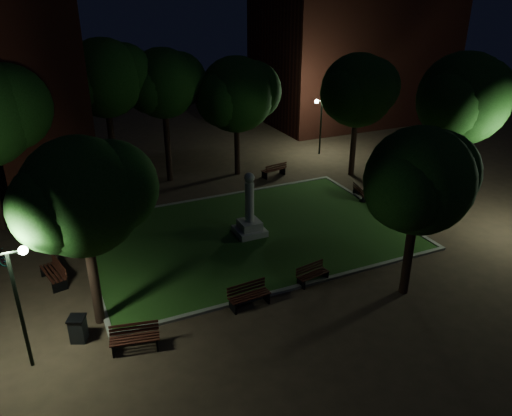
{
  "coord_description": "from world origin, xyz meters",
  "views": [
    {
      "loc": [
        -8.83,
        -18.06,
        11.39
      ],
      "look_at": [
        -0.11,
        1.0,
        1.9
      ],
      "focal_mm": 35.0,
      "sensor_mm": 36.0,
      "label": 1
    }
  ],
  "objects_px": {
    "bench_near_right": "(312,274)",
    "bench_near_left": "(249,296)",
    "monument": "(250,218)",
    "bench_west_near": "(135,338)",
    "bench_left_side": "(55,273)",
    "bench_right_side": "(361,193)",
    "bench_far_side": "(274,170)",
    "trash_bin": "(78,329)"
  },
  "relations": [
    {
      "from": "bench_near_right",
      "to": "bench_near_left",
      "type": "bearing_deg",
      "value": 177.69
    },
    {
      "from": "monument",
      "to": "bench_near_right",
      "type": "xyz_separation_m",
      "value": [
        0.64,
        -4.95,
        -0.59
      ]
    },
    {
      "from": "bench_west_near",
      "to": "bench_left_side",
      "type": "distance_m",
      "value": 5.9
    },
    {
      "from": "monument",
      "to": "bench_right_side",
      "type": "distance_m",
      "value": 7.8
    },
    {
      "from": "monument",
      "to": "bench_near_right",
      "type": "bearing_deg",
      "value": -82.67
    },
    {
      "from": "bench_near_right",
      "to": "bench_far_side",
      "type": "bearing_deg",
      "value": 61.04
    },
    {
      "from": "bench_right_side",
      "to": "bench_left_side",
      "type": "bearing_deg",
      "value": 108.39
    },
    {
      "from": "bench_right_side",
      "to": "bench_west_near",
      "type": "bearing_deg",
      "value": 128.81
    },
    {
      "from": "bench_near_left",
      "to": "bench_west_near",
      "type": "relative_size",
      "value": 0.97
    },
    {
      "from": "bench_left_side",
      "to": "bench_right_side",
      "type": "bearing_deg",
      "value": 83.49
    },
    {
      "from": "bench_near_left",
      "to": "bench_right_side",
      "type": "bearing_deg",
      "value": 29.93
    },
    {
      "from": "bench_near_right",
      "to": "bench_west_near",
      "type": "relative_size",
      "value": 0.86
    },
    {
      "from": "bench_left_side",
      "to": "bench_far_side",
      "type": "distance_m",
      "value": 15.66
    },
    {
      "from": "bench_near_right",
      "to": "bench_left_side",
      "type": "relative_size",
      "value": 0.81
    },
    {
      "from": "bench_near_right",
      "to": "bench_far_side",
      "type": "xyz_separation_m",
      "value": [
        4.12,
        11.78,
        0.05
      ]
    },
    {
      "from": "bench_left_side",
      "to": "monument",
      "type": "bearing_deg",
      "value": 80.13
    },
    {
      "from": "monument",
      "to": "bench_right_side",
      "type": "height_order",
      "value": "monument"
    },
    {
      "from": "bench_near_right",
      "to": "bench_west_near",
      "type": "bearing_deg",
      "value": 178.58
    },
    {
      "from": "bench_near_left",
      "to": "bench_right_side",
      "type": "xyz_separation_m",
      "value": [
        10.06,
        6.79,
        -0.04
      ]
    },
    {
      "from": "bench_west_near",
      "to": "monument",
      "type": "bearing_deg",
      "value": 52.83
    },
    {
      "from": "bench_near_right",
      "to": "bench_far_side",
      "type": "relative_size",
      "value": 0.87
    },
    {
      "from": "bench_west_near",
      "to": "bench_left_side",
      "type": "bearing_deg",
      "value": 122.84
    },
    {
      "from": "bench_left_side",
      "to": "bench_far_side",
      "type": "height_order",
      "value": "bench_left_side"
    },
    {
      "from": "trash_bin",
      "to": "bench_near_left",
      "type": "bearing_deg",
      "value": -5.0
    },
    {
      "from": "bench_left_side",
      "to": "trash_bin",
      "type": "bearing_deg",
      "value": -7.38
    },
    {
      "from": "bench_far_side",
      "to": "trash_bin",
      "type": "xyz_separation_m",
      "value": [
        -13.37,
        -11.64,
        0.06
      ]
    },
    {
      "from": "bench_left_side",
      "to": "bench_right_side",
      "type": "relative_size",
      "value": 1.18
    },
    {
      "from": "bench_near_left",
      "to": "bench_left_side",
      "type": "height_order",
      "value": "bench_left_side"
    },
    {
      "from": "bench_near_left",
      "to": "bench_near_right",
      "type": "bearing_deg",
      "value": 3.3
    },
    {
      "from": "trash_bin",
      "to": "bench_right_side",
      "type": "bearing_deg",
      "value": 21.02
    },
    {
      "from": "bench_right_side",
      "to": "trash_bin",
      "type": "relative_size",
      "value": 1.63
    },
    {
      "from": "bench_west_near",
      "to": "bench_far_side",
      "type": "bearing_deg",
      "value": 59.51
    },
    {
      "from": "bench_right_side",
      "to": "trash_bin",
      "type": "distance_m",
      "value": 17.42
    },
    {
      "from": "bench_left_side",
      "to": "trash_bin",
      "type": "xyz_separation_m",
      "value": [
        0.44,
        -4.26,
        0.03
      ]
    },
    {
      "from": "monument",
      "to": "bench_far_side",
      "type": "bearing_deg",
      "value": 55.18
    },
    {
      "from": "bench_left_side",
      "to": "bench_far_side",
      "type": "relative_size",
      "value": 1.08
    },
    {
      "from": "bench_near_right",
      "to": "bench_far_side",
      "type": "height_order",
      "value": "bench_far_side"
    },
    {
      "from": "bench_far_side",
      "to": "bench_near_right",
      "type": "bearing_deg",
      "value": 60.68
    },
    {
      "from": "bench_west_near",
      "to": "trash_bin",
      "type": "xyz_separation_m",
      "value": [
        -1.68,
        1.25,
        0.06
      ]
    },
    {
      "from": "monument",
      "to": "trash_bin",
      "type": "distance_m",
      "value": 9.88
    },
    {
      "from": "bench_near_right",
      "to": "trash_bin",
      "type": "xyz_separation_m",
      "value": [
        -9.26,
        0.15,
        0.12
      ]
    },
    {
      "from": "bench_near_left",
      "to": "bench_near_right",
      "type": "distance_m",
      "value": 3.08
    }
  ]
}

